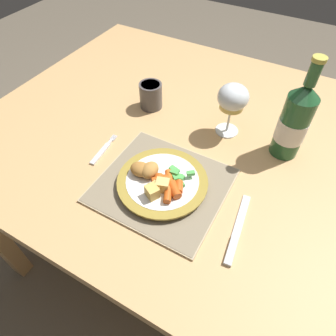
% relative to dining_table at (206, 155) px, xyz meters
% --- Properties ---
extents(ground_plane, '(6.00, 6.00, 0.00)m').
position_rel_dining_table_xyz_m(ground_plane, '(0.00, 0.00, -0.66)').
color(ground_plane, brown).
extents(dining_table, '(1.40, 1.04, 0.74)m').
position_rel_dining_table_xyz_m(dining_table, '(0.00, 0.00, 0.00)').
color(dining_table, tan).
rests_on(dining_table, ground).
extents(placemat, '(0.32, 0.29, 0.01)m').
position_rel_dining_table_xyz_m(placemat, '(-0.03, -0.23, 0.08)').
color(placemat, tan).
rests_on(placemat, dining_table).
extents(dinner_plate, '(0.23, 0.23, 0.02)m').
position_rel_dining_table_xyz_m(dinner_plate, '(-0.03, -0.23, 0.10)').
color(dinner_plate, white).
rests_on(dinner_plate, placemat).
extents(breaded_croquettes, '(0.07, 0.06, 0.03)m').
position_rel_dining_table_xyz_m(breaded_croquettes, '(-0.08, -0.23, 0.12)').
color(breaded_croquettes, '#B77F3D').
rests_on(breaded_croquettes, dinner_plate).
extents(green_beans_pile, '(0.07, 0.08, 0.02)m').
position_rel_dining_table_xyz_m(green_beans_pile, '(0.00, -0.22, 0.11)').
color(green_beans_pile, '#4CA84C').
rests_on(green_beans_pile, dinner_plate).
extents(glazed_carrots, '(0.09, 0.09, 0.02)m').
position_rel_dining_table_xyz_m(glazed_carrots, '(-0.00, -0.24, 0.11)').
color(glazed_carrots, orange).
rests_on(glazed_carrots, dinner_plate).
extents(fork, '(0.03, 0.13, 0.01)m').
position_rel_dining_table_xyz_m(fork, '(-0.24, -0.20, 0.08)').
color(fork, silver).
rests_on(fork, dining_table).
extents(table_knife, '(0.04, 0.20, 0.01)m').
position_rel_dining_table_xyz_m(table_knife, '(0.19, -0.27, 0.08)').
color(table_knife, silver).
rests_on(table_knife, dining_table).
extents(wine_glass, '(0.09, 0.09, 0.16)m').
position_rel_dining_table_xyz_m(wine_glass, '(0.04, 0.05, 0.19)').
color(wine_glass, silver).
rests_on(wine_glass, dining_table).
extents(bottle, '(0.08, 0.08, 0.29)m').
position_rel_dining_table_xyz_m(bottle, '(0.21, 0.05, 0.19)').
color(bottle, '#23562D').
rests_on(bottle, dining_table).
extents(roast_potatoes, '(0.05, 0.07, 0.03)m').
position_rel_dining_table_xyz_m(roast_potatoes, '(-0.02, -0.27, 0.12)').
color(roast_potatoes, '#DBB256').
rests_on(roast_potatoes, dinner_plate).
extents(drinking_cup, '(0.07, 0.07, 0.08)m').
position_rel_dining_table_xyz_m(drinking_cup, '(-0.23, 0.05, 0.12)').
color(drinking_cup, '#4C4747').
rests_on(drinking_cup, dining_table).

